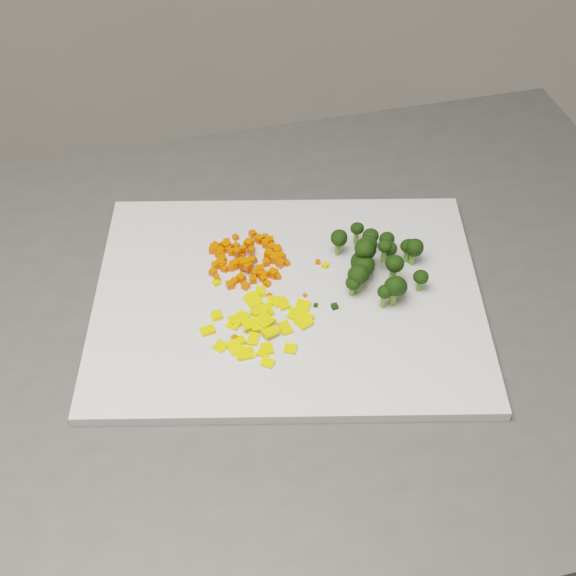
{
  "coord_description": "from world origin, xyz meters",
  "views": [
    {
      "loc": [
        -0.22,
        -0.04,
        1.58
      ],
      "look_at": [
        -0.21,
        0.62,
        0.92
      ],
      "focal_mm": 50.0,
      "sensor_mm": 36.0,
      "label": 1
    }
  ],
  "objects_px": {
    "cutting_board": "(288,298)",
    "pepper_pile": "(257,321)",
    "broccoli_pile": "(377,255)",
    "counter_block": "(274,509)",
    "carrot_pile": "(246,254)"
  },
  "relations": [
    {
      "from": "counter_block",
      "to": "cutting_board",
      "type": "xyz_separation_m",
      "value": [
        0.02,
        0.02,
        0.46
      ]
    },
    {
      "from": "counter_block",
      "to": "broccoli_pile",
      "type": "relative_size",
      "value": 8.91
    },
    {
      "from": "broccoli_pile",
      "to": "counter_block",
      "type": "bearing_deg",
      "value": -157.4
    },
    {
      "from": "cutting_board",
      "to": "pepper_pile",
      "type": "distance_m",
      "value": 0.06
    },
    {
      "from": "cutting_board",
      "to": "pepper_pile",
      "type": "xyz_separation_m",
      "value": [
        -0.03,
        -0.05,
        0.01
      ]
    },
    {
      "from": "cutting_board",
      "to": "carrot_pile",
      "type": "distance_m",
      "value": 0.08
    },
    {
      "from": "carrot_pile",
      "to": "pepper_pile",
      "type": "xyz_separation_m",
      "value": [
        0.02,
        -0.11,
        -0.01
      ]
    },
    {
      "from": "carrot_pile",
      "to": "broccoli_pile",
      "type": "distance_m",
      "value": 0.16
    },
    {
      "from": "cutting_board",
      "to": "pepper_pile",
      "type": "relative_size",
      "value": 3.88
    },
    {
      "from": "carrot_pile",
      "to": "pepper_pile",
      "type": "height_order",
      "value": "carrot_pile"
    },
    {
      "from": "pepper_pile",
      "to": "broccoli_pile",
      "type": "bearing_deg",
      "value": 31.81
    },
    {
      "from": "pepper_pile",
      "to": "counter_block",
      "type": "bearing_deg",
      "value": 68.77
    },
    {
      "from": "cutting_board",
      "to": "pepper_pile",
      "type": "height_order",
      "value": "pepper_pile"
    },
    {
      "from": "carrot_pile",
      "to": "cutting_board",
      "type": "bearing_deg",
      "value": -47.18
    },
    {
      "from": "cutting_board",
      "to": "broccoli_pile",
      "type": "bearing_deg",
      "value": 18.99
    }
  ]
}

